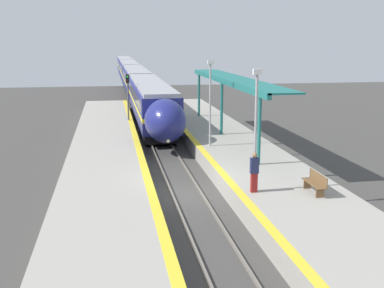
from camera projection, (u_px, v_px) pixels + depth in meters
The scene contains 12 objects.
ground_plane at pixel (187, 195), 23.68m from camera, with size 120.00×120.00×0.00m, color #423F3D.
rail_left at pixel (172, 194), 23.54m from camera, with size 0.08×90.00×0.15m, color slate.
rail_right at pixel (201, 193), 23.78m from camera, with size 0.08×90.00×0.15m, color slate.
train at pixel (133, 76), 73.15m from camera, with size 2.89×89.81×3.89m.
platform_right at pixel (269, 182), 24.28m from camera, with size 5.07×64.00×0.92m.
platform_left at pixel (106, 190), 22.93m from camera, with size 4.44×64.00×0.92m.
platform_bench at pixel (316, 182), 20.99m from camera, with size 0.44×1.76×0.89m.
person_waiting at pixel (254, 172), 20.99m from camera, with size 0.36×0.24×1.79m.
railway_signal at pixel (128, 97), 40.06m from camera, with size 0.28×0.28×4.73m.
lamppost_near at pixel (256, 123), 20.71m from camera, with size 0.36×0.20×5.37m.
lamppost_mid at pixel (210, 98), 29.93m from camera, with size 0.36×0.20×5.37m.
station_canopy at pixel (230, 81), 33.68m from camera, with size 2.02×20.46×4.00m.
Camera 1 is at (-3.58, -22.34, 7.42)m, focal length 45.00 mm.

